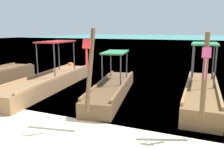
# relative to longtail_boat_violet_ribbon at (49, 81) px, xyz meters

# --- Properties ---
(sea_water) EXTENTS (120.00, 120.00, 0.00)m
(sea_water) POSITION_rel_longtail_boat_violet_ribbon_xyz_m (3.21, 57.55, -0.35)
(sea_water) COLOR #2DB29E
(sea_water) RESTS_ON ground
(longtail_boat_violet_ribbon) EXTENTS (1.95, 6.80, 2.75)m
(longtail_boat_violet_ribbon) POSITION_rel_longtail_boat_violet_ribbon_xyz_m (0.00, 0.00, 0.00)
(longtail_boat_violet_ribbon) COLOR olive
(longtail_boat_violet_ribbon) RESTS_ON ground
(longtail_boat_red_ribbon) EXTENTS (1.95, 5.74, 2.63)m
(longtail_boat_red_ribbon) POSITION_rel_longtail_boat_violet_ribbon_xyz_m (3.00, 0.05, -0.03)
(longtail_boat_red_ribbon) COLOR brown
(longtail_boat_red_ribbon) RESTS_ON ground
(longtail_boat_pink_ribbon) EXTENTS (1.21, 5.91, 2.53)m
(longtail_boat_pink_ribbon) POSITION_rel_longtail_boat_violet_ribbon_xyz_m (6.25, 0.72, 0.00)
(longtail_boat_pink_ribbon) COLOR brown
(longtail_boat_pink_ribbon) RESTS_ON ground
(mooring_buoy_near) EXTENTS (0.53, 0.53, 0.53)m
(mooring_buoy_near) POSITION_rel_longtail_boat_violet_ribbon_xyz_m (-1.78, 4.45, -0.09)
(mooring_buoy_near) COLOR #EA5119
(mooring_buoy_near) RESTS_ON sea_water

